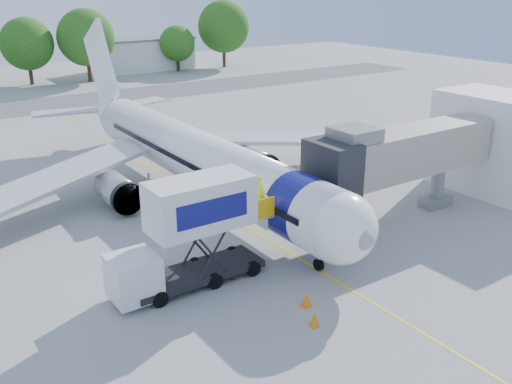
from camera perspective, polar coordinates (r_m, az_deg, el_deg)
ground at (r=37.68m, az=-3.15°, el=-2.13°), size 160.00×160.00×0.00m
guidance_line at (r=37.67m, az=-3.15°, el=-2.13°), size 0.15×70.00×0.01m
taxiway_strip at (r=75.40m, az=-20.27°, el=8.17°), size 120.00×10.00×0.01m
aircraft at (r=40.07m, az=-6.32°, el=3.65°), size 34.17×37.73×11.35m
jet_bridge at (r=36.00m, az=13.66°, el=3.55°), size 13.90×3.20×6.60m
terminal_stub at (r=44.38m, az=22.80°, el=4.56°), size 5.00×8.00×7.00m
catering_hiloader at (r=28.17m, az=-6.65°, el=-4.22°), size 8.60×2.44×5.50m
ground_tug at (r=26.23m, az=18.73°, el=-12.16°), size 4.12×2.68×1.52m
safety_cone_a at (r=27.37m, az=5.06°, el=-10.63°), size 0.48×0.48×0.76m
safety_cone_b at (r=26.02m, az=5.86°, el=-12.54°), size 0.44×0.44×0.71m
outbuilding_right at (r=100.80m, az=-11.21°, el=13.39°), size 16.40×7.40×5.30m
tree_d at (r=90.53m, az=-21.95°, el=13.57°), size 7.50×7.50×9.56m
tree_e at (r=90.38m, az=-16.65°, el=14.58°), size 8.34×8.34×10.63m
tree_f at (r=98.33m, az=-7.89°, el=14.50°), size 5.85×5.85×7.46m
tree_g at (r=102.26m, az=-3.26°, el=16.18°), size 8.84×8.84×11.27m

